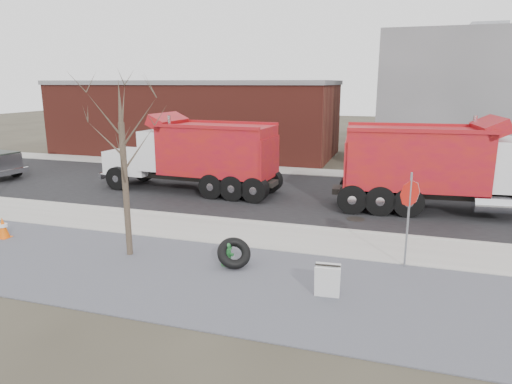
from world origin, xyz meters
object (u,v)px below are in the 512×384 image
(fire_hydrant, at_px, (227,255))
(truck_tire, at_px, (234,253))
(dump_truck_red_a, at_px, (447,165))
(dump_truck_red_b, at_px, (196,153))
(sandwich_board, at_px, (327,281))
(stop_sign, at_px, (409,204))

(fire_hydrant, height_order, truck_tire, truck_tire)
(dump_truck_red_a, height_order, dump_truck_red_b, dump_truck_red_a)
(truck_tire, bearing_deg, dump_truck_red_a, 52.42)
(dump_truck_red_b, bearing_deg, dump_truck_red_a, -178.00)
(truck_tire, xyz_separation_m, sandwich_board, (2.81, -1.12, 0.03))
(sandwich_board, bearing_deg, stop_sign, 50.37)
(fire_hydrant, bearing_deg, dump_truck_red_a, 72.42)
(sandwich_board, bearing_deg, dump_truck_red_a, 65.51)
(fire_hydrant, height_order, sandwich_board, sandwich_board)
(fire_hydrant, relative_size, dump_truck_red_b, 0.08)
(truck_tire, height_order, dump_truck_red_a, dump_truck_red_a)
(stop_sign, xyz_separation_m, dump_truck_red_b, (-9.51, 6.73, -0.02))
(sandwich_board, relative_size, dump_truck_red_b, 0.10)
(fire_hydrant, distance_m, sandwich_board, 3.25)
(truck_tire, relative_size, dump_truck_red_b, 0.15)
(stop_sign, xyz_separation_m, sandwich_board, (-1.80, -2.56, -1.42))
(dump_truck_red_a, bearing_deg, dump_truck_red_b, 173.65)
(fire_hydrant, bearing_deg, truck_tire, 8.41)
(truck_tire, xyz_separation_m, dump_truck_red_b, (-4.90, 8.17, 1.43))
(truck_tire, bearing_deg, sandwich_board, -21.82)
(stop_sign, bearing_deg, dump_truck_red_a, 52.85)
(stop_sign, distance_m, dump_truck_red_b, 11.65)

